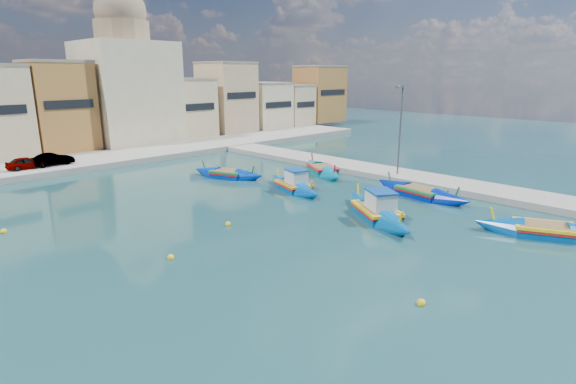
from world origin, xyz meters
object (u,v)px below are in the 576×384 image
church_block (126,78)px  luzzu_turquoise_cabin (377,212)px  luzzu_cyan_south (544,232)px  luzzu_green (228,175)px  quay_street_lamp (400,130)px  luzzu_blue_south (420,193)px  luzzu_blue_cabin (294,186)px  luzzu_cyan_mid (322,171)px

church_block → luzzu_turquoise_cabin: size_ratio=2.15×
church_block → luzzu_cyan_south: 48.21m
luzzu_green → luzzu_turquoise_cabin: bearing=-91.3°
quay_street_lamp → luzzu_turquoise_cabin: quay_street_lamp is taller
luzzu_green → luzzu_blue_south: luzzu_blue_south is taller
quay_street_lamp → luzzu_cyan_south: bearing=-115.1°
church_block → luzzu_green: bearing=-96.1°
quay_street_lamp → luzzu_blue_south: size_ratio=0.93×
luzzu_blue_south → luzzu_cyan_south: 9.61m
quay_street_lamp → luzzu_turquoise_cabin: 12.04m
church_block → luzzu_blue_cabin: (-1.57, -30.24, -8.08)m
quay_street_lamp → luzzu_green: quay_street_lamp is taller
luzzu_blue_cabin → luzzu_blue_south: bearing=-56.3°
quay_street_lamp → luzzu_blue_south: 6.95m
quay_street_lamp → luzzu_cyan_south: size_ratio=1.01×
quay_street_lamp → luzzu_cyan_south: 15.45m
luzzu_blue_cabin → luzzu_green: size_ratio=1.06×
luzzu_green → luzzu_cyan_south: luzzu_cyan_south is taller
luzzu_turquoise_cabin → luzzu_cyan_mid: 13.36m
quay_street_lamp → luzzu_cyan_south: quay_street_lamp is taller
luzzu_cyan_south → quay_street_lamp: bearing=64.9°
quay_street_lamp → luzzu_blue_south: (-3.66, -4.27, -4.08)m
luzzu_blue_cabin → luzzu_cyan_mid: luzzu_blue_cabin is taller
luzzu_cyan_mid → luzzu_cyan_south: 20.00m
luzzu_cyan_mid → church_block: bearing=99.6°
church_block → luzzu_cyan_south: church_block is taller
church_block → quay_street_lamp: size_ratio=2.39×
luzzu_blue_cabin → luzzu_green: bearing=97.0°
church_block → luzzu_green: size_ratio=2.59×
luzzu_blue_south → luzzu_cyan_south: bearing=-106.0°
church_block → luzzu_green: 24.49m
quay_street_lamp → luzzu_cyan_mid: (-2.74, 6.18, -4.08)m
church_block → luzzu_turquoise_cabin: 39.79m
luzzu_blue_cabin → luzzu_green: (-0.89, 7.28, -0.09)m
quay_street_lamp → luzzu_blue_cabin: (-9.01, 3.76, -4.01)m
quay_street_lamp → luzzu_green: size_ratio=1.09×
luzzu_turquoise_cabin → luzzu_blue_cabin: (1.25, 8.62, -0.03)m
luzzu_cyan_mid → luzzu_cyan_south: size_ratio=1.03×
luzzu_blue_cabin → luzzu_blue_south: luzzu_blue_cabin is taller
church_block → luzzu_turquoise_cabin: (-2.82, -38.86, -8.05)m
quay_street_lamp → luzzu_blue_cabin: quay_street_lamp is taller
quay_street_lamp → luzzu_blue_cabin: size_ratio=1.03×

